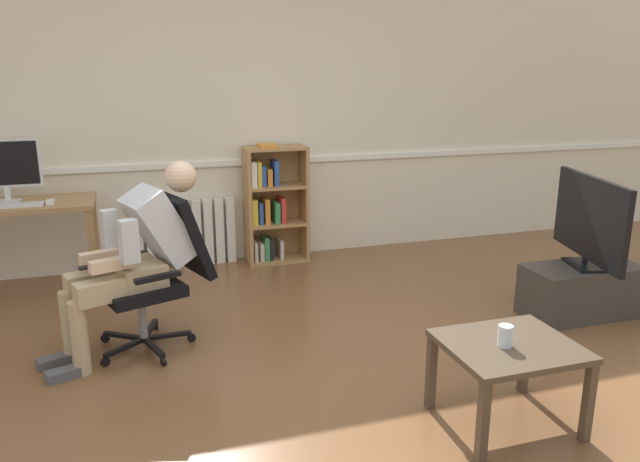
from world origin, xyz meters
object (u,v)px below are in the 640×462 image
Objects in this scene: computer_desk at (13,218)px; bookshelf at (272,205)px; tv_stand at (581,291)px; drinking_glass at (505,336)px; office_chair at (161,267)px; person_seated at (135,254)px; tv_screen at (590,220)px; coffee_table at (509,355)px; computer_mouse at (50,202)px; radiator at (186,233)px; imac_monitor at (4,166)px; keyboard at (13,205)px.

computer_desk is 2.13m from bookshelf.
tv_stand is 7.79× the size of drinking_glass.
office_chair reaches higher than tv_stand.
bookshelf is 0.92× the size of person_seated.
tv_stand is at bearing 90.00° from tv_screen.
drinking_glass reaches higher than coffee_table.
radiator is at bearing 26.25° from computer_mouse.
tv_screen is 1.77m from drinking_glass.
computer_desk reaches higher than drinking_glass.
tv_screen is (2.93, -0.45, 0.19)m from office_chair.
tv_screen is (2.63, -2.06, 0.42)m from radiator.
radiator is at bearing 12.99° from imac_monitor.
keyboard is 1.41m from person_seated.
computer_desk is 2.26× the size of imac_monitor.
computer_mouse is at bearing 131.77° from coffee_table.
bookshelf reaches higher than coffee_table.
radiator is 3.34m from tv_stand.
office_chair is at bearing -56.22° from computer_mouse.
person_seated reaches higher than keyboard.
imac_monitor reaches higher than tv_screen.
office_chair is 1.17× the size of tv_stand.
drinking_glass is (2.56, -2.73, -0.14)m from computer_desk.
computer_mouse is at bearing 4.51° from keyboard.
computer_desk is 1.26× the size of tv_screen.
tv_stand is at bearing -23.61° from imac_monitor.
computer_desk is 4.30m from tv_screen.
office_chair is 1.54× the size of coffee_table.
person_seated is at bearing 140.23° from coffee_table.
coffee_table is (-1.35, -1.05, -0.34)m from tv_screen.
drinking_glass is at bearing -156.37° from coffee_table.
drinking_glass is (1.24, -3.12, 0.20)m from radiator.
tv_stand is at bearing -46.64° from bookshelf.
imac_monitor is at bearing 132.69° from drinking_glass.
tv_stand is at bearing -22.86° from computer_mouse.
coffee_table is at bearing -67.55° from radiator.
office_chair is at bearing 135.40° from drinking_glass.
office_chair is 9.11× the size of drinking_glass.
drinking_glass is at bearing -68.40° from radiator.
computer_desk is at bearing -164.90° from person_seated.
office_chair is 0.83× the size of person_seated.
keyboard is at bearing 158.73° from tv_stand.
imac_monitor is (-0.03, 0.08, 0.39)m from computer_desk.
computer_desk is 1.60m from office_chair.
keyboard is at bearing 83.01° from tv_screen.
drinking_glass is at bearing -142.59° from tv_stand.
keyboard is 4.21m from tv_screen.
person_seated reaches higher than coffee_table.
imac_monitor is 1.27× the size of keyboard.
keyboard is 3.63m from drinking_glass.
tv_stand is at bearing 61.89° from office_chair.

